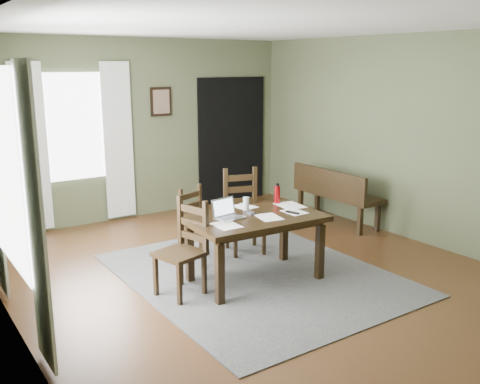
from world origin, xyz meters
TOP-DOWN VIEW (x-y plane):
  - ground at (0.00, 0.00)m, footprint 5.00×6.00m
  - room_shell at (0.00, 0.00)m, footprint 5.02×6.02m
  - rug at (0.00, 0.00)m, footprint 2.60×3.20m
  - dining_table at (-0.09, -0.12)m, footprint 1.49×0.94m
  - chair_end at (-0.90, 0.00)m, footprint 0.53×0.53m
  - chair_back_left at (-0.29, 0.74)m, footprint 0.50×0.50m
  - chair_back_right at (0.35, 0.73)m, footprint 0.56×0.56m
  - bench at (2.15, 0.98)m, footprint 0.47×1.46m
  - laptop at (-0.37, -0.00)m, footprint 0.33×0.27m
  - computer_mouse at (-0.10, -0.05)m, footprint 0.06×0.10m
  - tv_remote at (0.31, -0.26)m, footprint 0.09×0.17m
  - drinking_glass at (-0.04, 0.13)m, footprint 0.09×0.09m
  - water_bottle at (0.44, 0.18)m, footprint 0.09×0.09m
  - paper_a at (-0.53, -0.23)m, footprint 0.24×0.30m
  - paper_b at (0.36, -0.23)m, footprint 0.21×0.27m
  - paper_c at (0.03, 0.26)m, footprint 0.25×0.30m
  - paper_d at (0.50, 0.01)m, footprint 0.29×0.36m
  - paper_e at (0.00, -0.24)m, footprint 0.27×0.33m
  - window_left at (-2.47, 0.20)m, footprint 0.01×1.30m
  - window_back at (-1.00, 2.97)m, footprint 1.00×0.01m
  - curtain_left_near at (-2.44, -0.62)m, footprint 0.03×0.48m
  - curtain_back_left at (-1.62, 2.94)m, footprint 0.44×0.03m
  - curtain_back_right at (-0.38, 2.94)m, footprint 0.44×0.03m
  - framed_picture at (0.35, 2.97)m, footprint 0.34×0.03m
  - doorway_back at (1.65, 2.97)m, footprint 1.30×0.03m

SIDE VIEW (x-z plane):
  - ground at x=0.00m, z-range -0.01..0.00m
  - rug at x=0.00m, z-range 0.00..0.01m
  - chair_back_left at x=-0.29m, z-range -0.01..0.89m
  - chair_end at x=-0.90m, z-range -0.01..0.97m
  - bench at x=2.15m, z-range 0.08..0.91m
  - chair_back_right at x=0.35m, z-range -0.01..1.03m
  - dining_table at x=-0.09m, z-range 0.28..1.00m
  - paper_c at x=0.03m, z-range 0.73..0.73m
  - paper_b at x=0.36m, z-range 0.73..0.73m
  - paper_e at x=0.00m, z-range 0.73..0.73m
  - paper_a at x=-0.53m, z-range 0.73..0.73m
  - paper_d at x=0.50m, z-range 0.73..0.73m
  - tv_remote at x=0.31m, z-range 0.73..0.75m
  - computer_mouse at x=-0.10m, z-range 0.73..0.76m
  - laptop at x=-0.37m, z-range 0.68..0.88m
  - drinking_glass at x=-0.04m, z-range 0.73..0.88m
  - water_bottle at x=0.44m, z-range 0.72..0.96m
  - doorway_back at x=1.65m, z-range 0.00..2.10m
  - curtain_left_near at x=-2.44m, z-range 0.05..2.35m
  - curtain_back_left at x=-1.62m, z-range 0.05..2.35m
  - curtain_back_right at x=-0.38m, z-range 0.05..2.35m
  - window_left at x=-2.47m, z-range 0.60..2.30m
  - window_back at x=-1.00m, z-range 0.70..2.20m
  - framed_picture at x=0.35m, z-range 1.53..1.97m
  - room_shell at x=0.00m, z-range 0.45..3.16m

